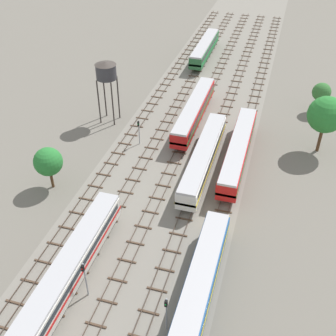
{
  "coord_description": "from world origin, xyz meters",
  "views": [
    {
      "loc": [
        14.35,
        -14.62,
        39.11
      ],
      "look_at": [
        0.0,
        34.07,
        1.5
      ],
      "focal_mm": 44.85,
      "sensor_mm": 36.0,
      "label": 1
    }
  ],
  "objects_px": {
    "diesel_railcar_centre_right_near": "(200,285)",
    "water_tower": "(106,72)",
    "passenger_coach_left_nearest": "(72,264)",
    "diesel_railcar_left_farther": "(205,48)",
    "signal_post_mid": "(139,129)",
    "signal_post_nearest": "(85,276)",
    "passenger_coach_centre_mid": "(203,157)",
    "passenger_coach_centre_left_far": "(194,110)",
    "passenger_coach_centre_right_midfar": "(238,150)",
    "signal_post_near": "(166,311)"
  },
  "relations": [
    {
      "from": "diesel_railcar_left_farther",
      "to": "signal_post_nearest",
      "type": "relative_size",
      "value": 3.98
    },
    {
      "from": "diesel_railcar_centre_right_near",
      "to": "passenger_coach_centre_left_far",
      "type": "bearing_deg",
      "value": 104.42
    },
    {
      "from": "passenger_coach_centre_mid",
      "to": "passenger_coach_left_nearest",
      "type": "bearing_deg",
      "value": -111.15
    },
    {
      "from": "signal_post_nearest",
      "to": "signal_post_mid",
      "type": "distance_m",
      "value": 30.9
    },
    {
      "from": "passenger_coach_left_nearest",
      "to": "signal_post_near",
      "type": "xyz_separation_m",
      "value": [
        11.95,
        -3.07,
        0.57
      ]
    },
    {
      "from": "passenger_coach_centre_left_far",
      "to": "signal_post_near",
      "type": "bearing_deg",
      "value": -80.23
    },
    {
      "from": "diesel_railcar_left_farther",
      "to": "signal_post_near",
      "type": "bearing_deg",
      "value": -80.6
    },
    {
      "from": "passenger_coach_centre_right_midfar",
      "to": "signal_post_near",
      "type": "xyz_separation_m",
      "value": [
        -2.39,
        -31.18,
        0.57
      ]
    },
    {
      "from": "diesel_railcar_centre_right_near",
      "to": "water_tower",
      "type": "relative_size",
      "value": 1.81
    },
    {
      "from": "water_tower",
      "to": "signal_post_mid",
      "type": "distance_m",
      "value": 11.94
    },
    {
      "from": "water_tower",
      "to": "signal_post_near",
      "type": "bearing_deg",
      "value": -59.83
    },
    {
      "from": "signal_post_nearest",
      "to": "diesel_railcar_left_farther",
      "type": "bearing_deg",
      "value": 91.94
    },
    {
      "from": "passenger_coach_centre_right_midfar",
      "to": "signal_post_mid",
      "type": "bearing_deg",
      "value": 176.89
    },
    {
      "from": "signal_post_nearest",
      "to": "passenger_coach_centre_right_midfar",
      "type": "bearing_deg",
      "value": 68.03
    },
    {
      "from": "diesel_railcar_centre_right_near",
      "to": "passenger_coach_centre_right_midfar",
      "type": "height_order",
      "value": "same"
    },
    {
      "from": "diesel_railcar_left_farther",
      "to": "signal_post_mid",
      "type": "relative_size",
      "value": 4.53
    },
    {
      "from": "passenger_coach_centre_right_midfar",
      "to": "water_tower",
      "type": "relative_size",
      "value": 1.94
    },
    {
      "from": "diesel_railcar_centre_right_near",
      "to": "water_tower",
      "type": "distance_m",
      "value": 42.31
    },
    {
      "from": "passenger_coach_left_nearest",
      "to": "passenger_coach_centre_right_midfar",
      "type": "distance_m",
      "value": 31.56
    },
    {
      "from": "signal_post_near",
      "to": "passenger_coach_centre_mid",
      "type": "bearing_deg",
      "value": 94.92
    },
    {
      "from": "passenger_coach_centre_mid",
      "to": "passenger_coach_centre_left_far",
      "type": "relative_size",
      "value": 1.0
    },
    {
      "from": "diesel_railcar_centre_right_near",
      "to": "passenger_coach_left_nearest",
      "type": "bearing_deg",
      "value": -174.53
    },
    {
      "from": "passenger_coach_centre_right_midfar",
      "to": "signal_post_mid",
      "type": "height_order",
      "value": "signal_post_mid"
    },
    {
      "from": "passenger_coach_centre_mid",
      "to": "water_tower",
      "type": "distance_m",
      "value": 23.42
    },
    {
      "from": "diesel_railcar_centre_right_near",
      "to": "signal_post_nearest",
      "type": "bearing_deg",
      "value": -166.47
    },
    {
      "from": "passenger_coach_left_nearest",
      "to": "passenger_coach_centre_mid",
      "type": "bearing_deg",
      "value": 68.85
    },
    {
      "from": "passenger_coach_centre_right_midfar",
      "to": "diesel_railcar_centre_right_near",
      "type": "bearing_deg",
      "value": -90.0
    },
    {
      "from": "passenger_coach_centre_mid",
      "to": "signal_post_nearest",
      "type": "relative_size",
      "value": 4.28
    },
    {
      "from": "signal_post_nearest",
      "to": "signal_post_near",
      "type": "xyz_separation_m",
      "value": [
        9.56,
        -1.57,
        -0.09
      ]
    },
    {
      "from": "signal_post_mid",
      "to": "signal_post_nearest",
      "type": "bearing_deg",
      "value": -81.1
    },
    {
      "from": "passenger_coach_centre_mid",
      "to": "passenger_coach_centre_left_far",
      "type": "height_order",
      "value": "same"
    },
    {
      "from": "passenger_coach_centre_left_far",
      "to": "signal_post_nearest",
      "type": "relative_size",
      "value": 4.28
    },
    {
      "from": "passenger_coach_centre_left_far",
      "to": "diesel_railcar_left_farther",
      "type": "relative_size",
      "value": 1.07
    },
    {
      "from": "diesel_railcar_centre_right_near",
      "to": "signal_post_near",
      "type": "distance_m",
      "value": 5.08
    },
    {
      "from": "signal_post_mid",
      "to": "passenger_coach_left_nearest",
      "type": "bearing_deg",
      "value": -85.29
    },
    {
      "from": "signal_post_near",
      "to": "signal_post_mid",
      "type": "relative_size",
      "value": 1.1
    },
    {
      "from": "passenger_coach_centre_left_far",
      "to": "signal_post_near",
      "type": "distance_m",
      "value": 42.23
    },
    {
      "from": "passenger_coach_left_nearest",
      "to": "signal_post_nearest",
      "type": "bearing_deg",
      "value": -32.12
    },
    {
      "from": "signal_post_mid",
      "to": "passenger_coach_centre_right_midfar",
      "type": "bearing_deg",
      "value": -3.11
    },
    {
      "from": "passenger_coach_left_nearest",
      "to": "passenger_coach_centre_mid",
      "type": "xyz_separation_m",
      "value": [
        9.56,
        24.7,
        0.0
      ]
    },
    {
      "from": "passenger_coach_left_nearest",
      "to": "diesel_railcar_left_farther",
      "type": "xyz_separation_m",
      "value": [
        -0.0,
        69.1,
        -0.02
      ]
    },
    {
      "from": "passenger_coach_left_nearest",
      "to": "passenger_coach_centre_left_far",
      "type": "bearing_deg",
      "value": 82.93
    },
    {
      "from": "diesel_railcar_left_farther",
      "to": "water_tower",
      "type": "bearing_deg",
      "value": -106.76
    },
    {
      "from": "signal_post_mid",
      "to": "passenger_coach_centre_left_far",
      "type": "bearing_deg",
      "value": 53.02
    },
    {
      "from": "water_tower",
      "to": "signal_post_mid",
      "type": "height_order",
      "value": "water_tower"
    },
    {
      "from": "water_tower",
      "to": "signal_post_nearest",
      "type": "relative_size",
      "value": 2.2
    },
    {
      "from": "passenger_coach_centre_mid",
      "to": "diesel_railcar_left_farther",
      "type": "height_order",
      "value": "same"
    },
    {
      "from": "signal_post_nearest",
      "to": "passenger_coach_centre_left_far",
      "type": "bearing_deg",
      "value": 86.59
    },
    {
      "from": "diesel_railcar_centre_right_near",
      "to": "passenger_coach_centre_mid",
      "type": "height_order",
      "value": "same"
    },
    {
      "from": "passenger_coach_left_nearest",
      "to": "diesel_railcar_centre_right_near",
      "type": "xyz_separation_m",
      "value": [
        14.34,
        1.37,
        -0.02
      ]
    }
  ]
}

